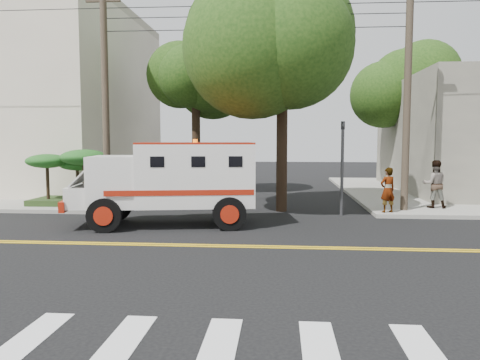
{
  "coord_description": "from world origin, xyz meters",
  "views": [
    {
      "loc": [
        1.43,
        -12.48,
        2.89
      ],
      "look_at": [
        0.14,
        2.54,
        1.6
      ],
      "focal_mm": 35.0,
      "sensor_mm": 36.0,
      "label": 1
    }
  ],
  "objects": [
    {
      "name": "ground",
      "position": [
        0.0,
        0.0,
        0.0
      ],
      "size": [
        100.0,
        100.0,
        0.0
      ],
      "primitive_type": "plane",
      "color": "black",
      "rests_on": "ground"
    },
    {
      "name": "sidewalk_nw",
      "position": [
        -13.5,
        13.5,
        0.07
      ],
      "size": [
        17.0,
        17.0,
        0.15
      ],
      "primitive_type": "cube",
      "color": "gray",
      "rests_on": "ground"
    },
    {
      "name": "building_left",
      "position": [
        -15.5,
        15.0,
        5.15
      ],
      "size": [
        16.0,
        14.0,
        10.0
      ],
      "primitive_type": "cube",
      "color": "beige",
      "rests_on": "sidewalk_nw"
    },
    {
      "name": "utility_pole_left",
      "position": [
        -5.6,
        6.0,
        4.5
      ],
      "size": [
        0.28,
        0.28,
        9.0
      ],
      "primitive_type": "cylinder",
      "color": "#382D23",
      "rests_on": "ground"
    },
    {
      "name": "utility_pole_right",
      "position": [
        6.3,
        6.2,
        4.5
      ],
      "size": [
        0.28,
        0.28,
        9.0
      ],
      "primitive_type": "cylinder",
      "color": "#382D23",
      "rests_on": "ground"
    },
    {
      "name": "tree_main",
      "position": [
        1.94,
        6.21,
        7.2
      ],
      "size": [
        6.08,
        5.7,
        9.85
      ],
      "color": "black",
      "rests_on": "ground"
    },
    {
      "name": "tree_left",
      "position": [
        -2.68,
        11.79,
        5.73
      ],
      "size": [
        4.48,
        4.2,
        7.7
      ],
      "color": "black",
      "rests_on": "ground"
    },
    {
      "name": "tree_right",
      "position": [
        8.84,
        15.77,
        6.09
      ],
      "size": [
        4.8,
        4.5,
        8.2
      ],
      "color": "black",
      "rests_on": "ground"
    },
    {
      "name": "traffic_signal",
      "position": [
        3.8,
        5.6,
        2.23
      ],
      "size": [
        0.15,
        0.18,
        3.6
      ],
      "color": "#3F3F42",
      "rests_on": "ground"
    },
    {
      "name": "accessibility_sign",
      "position": [
        -6.2,
        6.17,
        1.37
      ],
      "size": [
        0.45,
        0.1,
        2.02
      ],
      "color": "#3F3F42",
      "rests_on": "ground"
    },
    {
      "name": "palm_planter",
      "position": [
        -7.44,
        6.62,
        1.65
      ],
      "size": [
        3.52,
        2.63,
        2.36
      ],
      "color": "#1E3314",
      "rests_on": "sidewalk_nw"
    },
    {
      "name": "armored_truck",
      "position": [
        -2.21,
        3.01,
        1.6
      ],
      "size": [
        6.46,
        3.32,
        2.81
      ],
      "rotation": [
        0.0,
        0.0,
        0.17
      ],
      "color": "silver",
      "rests_on": "ground"
    },
    {
      "name": "pedestrian_a",
      "position": [
        5.5,
        5.5,
        1.01
      ],
      "size": [
        0.74,
        0.62,
        1.71
      ],
      "primitive_type": "imported",
      "rotation": [
        0.0,
        0.0,
        3.55
      ],
      "color": "gray",
      "rests_on": "sidewalk_ne"
    },
    {
      "name": "pedestrian_b",
      "position": [
        7.66,
        6.91,
        1.12
      ],
      "size": [
        1.0,
        0.82,
        1.93
      ],
      "primitive_type": "imported",
      "rotation": [
        0.0,
        0.0,
        3.05
      ],
      "color": "gray",
      "rests_on": "sidewalk_ne"
    }
  ]
}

